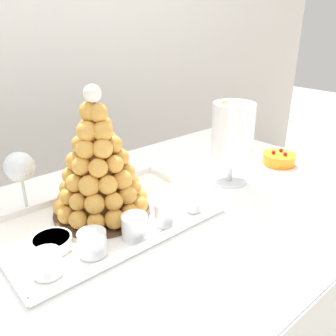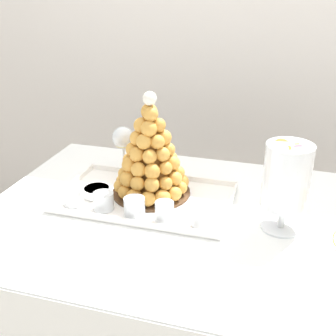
# 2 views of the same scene
# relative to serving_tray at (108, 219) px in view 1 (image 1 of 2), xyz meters

# --- Properties ---
(backdrop_wall) EXTENTS (4.80, 0.10, 2.50)m
(backdrop_wall) POSITION_rel_serving_tray_xyz_m (0.18, 1.04, 0.45)
(backdrop_wall) COLOR silver
(backdrop_wall) RESTS_ON ground_plane
(buffet_table) EXTENTS (1.32, 0.89, 0.80)m
(buffet_table) POSITION_rel_serving_tray_xyz_m (0.18, -0.05, -0.12)
(buffet_table) COLOR brown
(buffet_table) RESTS_ON ground_plane
(serving_tray) EXTENTS (0.54, 0.34, 0.02)m
(serving_tray) POSITION_rel_serving_tray_xyz_m (0.00, 0.00, 0.00)
(serving_tray) COLOR white
(serving_tray) RESTS_ON buffet_table
(croquembouche) EXTENTS (0.25, 0.25, 0.34)m
(croquembouche) POSITION_rel_serving_tray_xyz_m (0.01, 0.04, 0.13)
(croquembouche) COLOR #4C331E
(croquembouche) RESTS_ON serving_tray
(dessert_cup_left) EXTENTS (0.06, 0.06, 0.05)m
(dessert_cup_left) POSITION_rel_serving_tray_xyz_m (-0.20, -0.10, 0.03)
(dessert_cup_left) COLOR silver
(dessert_cup_left) RESTS_ON serving_tray
(dessert_cup_mid_left) EXTENTS (0.06, 0.06, 0.05)m
(dessert_cup_mid_left) POSITION_rel_serving_tray_xyz_m (-0.10, -0.10, 0.03)
(dessert_cup_mid_left) COLOR silver
(dessert_cup_mid_left) RESTS_ON serving_tray
(dessert_cup_centre) EXTENTS (0.06, 0.06, 0.06)m
(dessert_cup_centre) POSITION_rel_serving_tray_xyz_m (0.00, -0.12, 0.03)
(dessert_cup_centre) COLOR silver
(dessert_cup_centre) RESTS_ON serving_tray
(dessert_cup_mid_right) EXTENTS (0.06, 0.06, 0.06)m
(dessert_cup_mid_right) POSITION_rel_serving_tray_xyz_m (0.10, -0.12, 0.03)
(dessert_cup_mid_right) COLOR silver
(dessert_cup_mid_right) RESTS_ON serving_tray
(dessert_cup_right) EXTENTS (0.05, 0.05, 0.05)m
(dessert_cup_right) POSITION_rel_serving_tray_xyz_m (0.20, -0.11, 0.03)
(dessert_cup_right) COLOR silver
(dessert_cup_right) RESTS_ON serving_tray
(creme_brulee_ramekin) EXTENTS (0.09, 0.09, 0.03)m
(creme_brulee_ramekin) POSITION_rel_serving_tray_xyz_m (-0.16, -0.02, 0.02)
(creme_brulee_ramekin) COLOR white
(creme_brulee_ramekin) RESTS_ON serving_tray
(macaron_goblet) EXTENTS (0.13, 0.13, 0.27)m
(macaron_goblet) POSITION_rel_serving_tray_xyz_m (0.42, -0.05, 0.15)
(macaron_goblet) COLOR white
(macaron_goblet) RESTS_ON buffet_table
(fruit_tart_plate) EXTENTS (0.20, 0.20, 0.06)m
(fruit_tart_plate) POSITION_rel_serving_tray_xyz_m (0.66, -0.08, 0.01)
(fruit_tart_plate) COLOR white
(fruit_tart_plate) RESTS_ON buffet_table
(wine_glass) EXTENTS (0.08, 0.08, 0.18)m
(wine_glass) POSITION_rel_serving_tray_xyz_m (-0.14, 0.17, 0.13)
(wine_glass) COLOR silver
(wine_glass) RESTS_ON buffet_table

